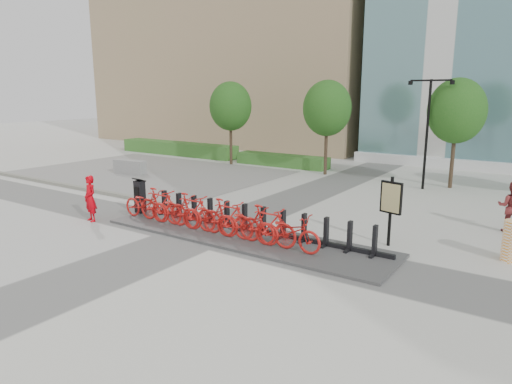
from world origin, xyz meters
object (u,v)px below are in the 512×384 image
Objects in this scene: worker_red at (90,199)px; jersey_barrier at (130,167)px; bike_0 at (146,204)px; kiosk at (140,196)px; pedestrian at (511,207)px; map_sign at (391,201)px.

jersey_barrier is at bearing 143.20° from worker_red.
kiosk reaches higher than bike_0.
pedestrian is at bearing 40.69° from worker_red.
bike_0 is 0.97× the size of map_sign.
kiosk is 0.63× the size of map_sign.
pedestrian is 18.65m from jersey_barrier.
pedestrian is 4.55m from map_sign.
kiosk is at bearing 24.89° from pedestrian.
worker_red is at bearing 124.22° from bike_0.
worker_red is 9.63m from jersey_barrier.
worker_red is at bearing -116.62° from kiosk.
bike_0 is 1.94m from worker_red.
map_sign is (9.49, 3.23, 0.56)m from worker_red.
pedestrian is (10.68, 5.70, 0.23)m from bike_0.
kiosk is at bearing -154.41° from map_sign.
bike_0 is 1.01× the size of jersey_barrier.
kiosk is at bearing 59.88° from bike_0.
pedestrian reaches higher than kiosk.
jersey_barrier is (-7.96, 6.13, -0.22)m from bike_0.
bike_0 is 1.24× the size of worker_red.
pedestrian is at bearing 66.66° from map_sign.
pedestrian is (12.28, 6.79, 0.02)m from worker_red.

